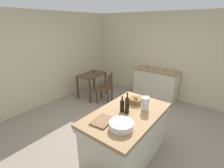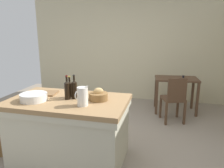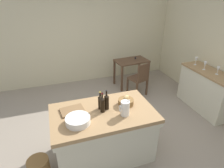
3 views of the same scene
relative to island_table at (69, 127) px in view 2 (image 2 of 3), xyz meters
The scene contains 13 objects.
ground_plane 0.74m from the island_table, 52.70° to the left, with size 6.76×6.76×0.00m, color gray.
wall_back 3.19m from the island_table, 83.50° to the left, with size 5.32×0.12×2.60m, color beige.
island_table is the anchor object (origin of this frame).
writing_desk 2.71m from the island_table, 56.84° to the left, with size 0.95×0.64×0.81m.
wooden_chair 2.17m from the island_table, 48.83° to the left, with size 0.51×0.51×0.91m.
pitcher 0.62m from the island_table, 33.10° to the right, with size 0.17×0.13×0.27m.
wash_bowl 0.62m from the island_table, 158.77° to the right, with size 0.34×0.34×0.10m, color silver.
bread_basket 0.61m from the island_table, ahead, with size 0.25×0.25×0.17m.
cutting_board 0.62m from the island_table, 160.33° to the left, with size 0.35×0.26×0.02m, color brown.
wine_bottle_dark 0.54m from the island_table, 35.27° to the left, with size 0.07×0.07×0.33m.
wine_bottle_amber 0.53m from the island_table, 97.30° to the left, with size 0.07×0.07×0.29m.
wine_bottle_green 0.53m from the island_table, 161.77° to the left, with size 0.07×0.07×0.32m.
wicker_hamper 1.09m from the island_table, behind, with size 0.32×0.32×0.30m, color brown.
Camera 2 is at (0.88, -2.94, 1.74)m, focal length 34.38 mm.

